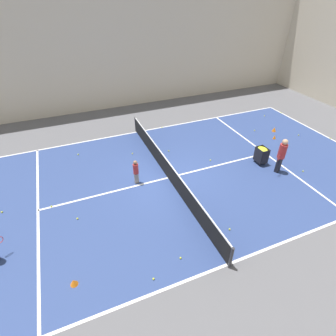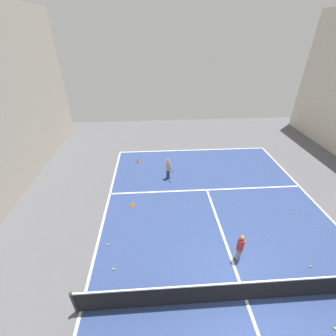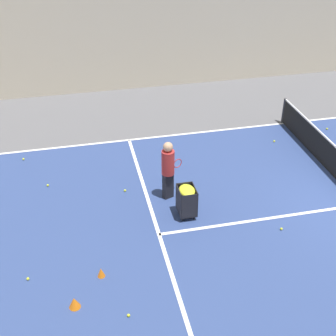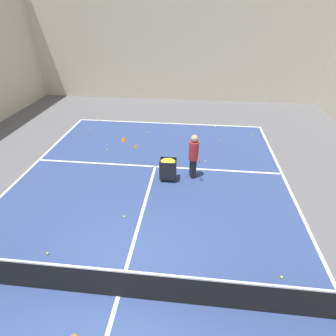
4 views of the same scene
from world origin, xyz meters
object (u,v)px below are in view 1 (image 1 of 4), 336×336
object	(u,v)px
coach_at_net	(282,154)
training_cone_0	(274,129)
tennis_net	(168,169)
ball_cart	(262,153)
child_midcourt	(136,170)

from	to	relation	value
coach_at_net	training_cone_0	bearing A→B (deg)	-150.62
tennis_net	coach_at_net	bearing A→B (deg)	73.22
tennis_net	ball_cart	world-z (taller)	tennis_net
child_midcourt	training_cone_0	world-z (taller)	child_midcourt
child_midcourt	ball_cart	world-z (taller)	child_midcourt
ball_cart	training_cone_0	size ratio (longest dim) A/B	3.34
child_midcourt	training_cone_0	size ratio (longest dim) A/B	4.55
coach_at_net	training_cone_0	world-z (taller)	coach_at_net
child_midcourt	training_cone_0	distance (m)	9.71
training_cone_0	tennis_net	bearing A→B (deg)	-76.51
tennis_net	coach_at_net	distance (m)	5.46
tennis_net	training_cone_0	world-z (taller)	tennis_net
ball_cart	child_midcourt	bearing A→B (deg)	-97.54
tennis_net	child_midcourt	xyz separation A→B (m)	(-0.21, -1.49, 0.21)
coach_at_net	child_midcourt	world-z (taller)	coach_at_net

